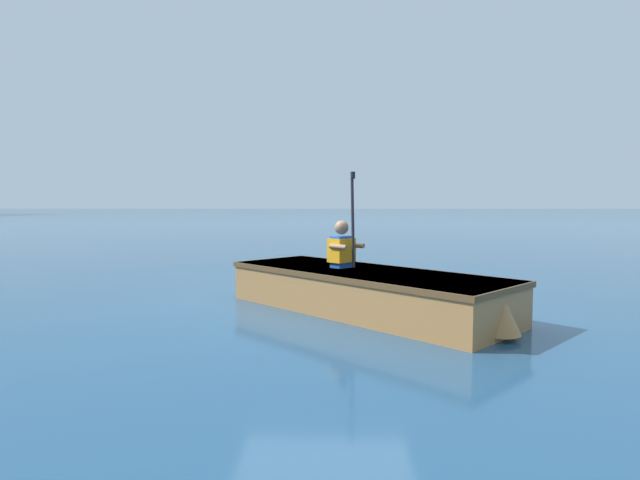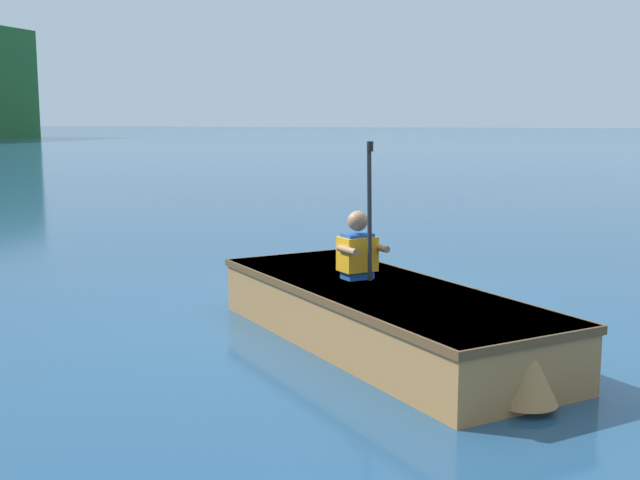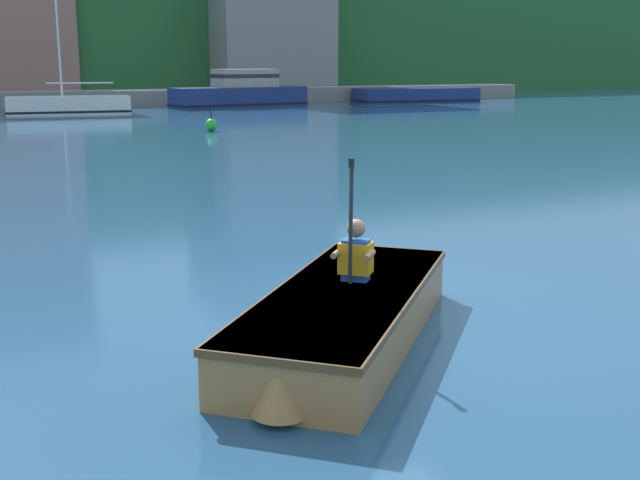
# 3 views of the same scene
# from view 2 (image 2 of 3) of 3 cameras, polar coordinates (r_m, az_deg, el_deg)

# --- Properties ---
(ground_plane) EXTENTS (300.00, 300.00, 0.00)m
(ground_plane) POSITION_cam_2_polar(r_m,az_deg,el_deg) (7.33, 1.90, -5.62)
(ground_plane) COLOR navy
(rowboat_foreground) EXTENTS (3.30, 3.36, 0.48)m
(rowboat_foreground) POSITION_cam_2_polar(r_m,az_deg,el_deg) (6.42, 4.52, -5.22)
(rowboat_foreground) COLOR #A3703D
(rowboat_foreground) RESTS_ON ground
(person_paddler) EXTENTS (0.46, 0.46, 1.14)m
(person_paddler) POSITION_cam_2_polar(r_m,az_deg,el_deg) (6.64, 2.73, -0.60)
(person_paddler) COLOR #1E4CA5
(person_paddler) RESTS_ON rowboat_foreground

